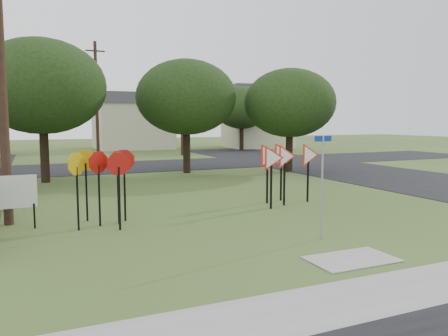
# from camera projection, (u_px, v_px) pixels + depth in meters

# --- Properties ---
(ground) EXTENTS (140.00, 140.00, 0.00)m
(ground) POSITION_uv_depth(u_px,v_px,m) (294.00, 235.00, 12.10)
(ground) COLOR #39541F
(sidewalk) EXTENTS (30.00, 1.60, 0.02)m
(sidewalk) POSITION_uv_depth(u_px,v_px,m) (415.00, 287.00, 8.28)
(sidewalk) COLOR gray
(sidewalk) RESTS_ON ground
(street_right) EXTENTS (8.00, 50.00, 0.02)m
(street_right) POSITION_uv_depth(u_px,v_px,m) (373.00, 174.00, 26.01)
(street_right) COLOR black
(street_right) RESTS_ON ground
(street_far) EXTENTS (60.00, 8.00, 0.02)m
(street_far) POSITION_uv_depth(u_px,v_px,m) (136.00, 166.00, 30.31)
(street_far) COLOR black
(street_far) RESTS_ON ground
(curb_pad) EXTENTS (2.00, 1.20, 0.02)m
(curb_pad) POSITION_uv_depth(u_px,v_px,m) (352.00, 259.00, 9.92)
(curb_pad) COLOR gray
(curb_pad) RESTS_ON ground
(street_name_sign) EXTENTS (0.57, 0.08, 2.75)m
(street_name_sign) POSITION_uv_depth(u_px,v_px,m) (322.00, 180.00, 11.47)
(street_name_sign) COLOR #9B9EA3
(street_name_sign) RESTS_ON ground
(stop_sign_cluster) EXTENTS (2.08, 1.64, 2.28)m
(stop_sign_cluster) POSITION_uv_depth(u_px,v_px,m) (104.00, 169.00, 13.03)
(stop_sign_cluster) COLOR black
(stop_sign_cluster) RESTS_ON ground
(yield_sign_cluster) EXTENTS (3.00, 1.46, 2.34)m
(yield_sign_cluster) POSITION_uv_depth(u_px,v_px,m) (283.00, 159.00, 16.43)
(yield_sign_cluster) COLOR black
(yield_sign_cluster) RESTS_ON ground
(info_board) EXTENTS (1.27, 0.07, 1.59)m
(info_board) POSITION_uv_depth(u_px,v_px,m) (13.00, 194.00, 12.50)
(info_board) COLOR black
(info_board) RESTS_ON ground
(utility_pole_main) EXTENTS (3.55, 0.33, 10.00)m
(utility_pole_main) POSITION_uv_depth(u_px,v_px,m) (2.00, 50.00, 12.74)
(utility_pole_main) COLOR #39251A
(utility_pole_main) RESTS_ON ground
(far_pole_a) EXTENTS (1.40, 0.24, 9.00)m
(far_pole_a) POSITION_uv_depth(u_px,v_px,m) (97.00, 101.00, 32.65)
(far_pole_a) COLOR #39251A
(far_pole_a) RESTS_ON ground
(far_pole_b) EXTENTS (1.40, 0.24, 8.50)m
(far_pole_b) POSITION_uv_depth(u_px,v_px,m) (182.00, 108.00, 39.52)
(far_pole_b) COLOR #39251A
(far_pole_b) RESTS_ON ground
(fence_run) EXTENTS (0.05, 11.55, 1.50)m
(fence_run) POSITION_uv_depth(u_px,v_px,m) (0.00, 191.00, 14.67)
(fence_run) COLOR black
(fence_run) RESTS_ON ground
(house_mid) EXTENTS (8.40, 8.40, 6.20)m
(house_mid) POSITION_uv_depth(u_px,v_px,m) (132.00, 121.00, 49.77)
(house_mid) COLOR beige
(house_mid) RESTS_ON ground
(house_right) EXTENTS (8.30, 8.30, 7.20)m
(house_right) POSITION_uv_depth(u_px,v_px,m) (257.00, 117.00, 51.68)
(house_right) COLOR beige
(house_right) RESTS_ON ground
(tree_near_left) EXTENTS (6.40, 6.40, 7.27)m
(tree_near_left) POSITION_uv_depth(u_px,v_px,m) (42.00, 87.00, 21.92)
(tree_near_left) COLOR black
(tree_near_left) RESTS_ON ground
(tree_near_mid) EXTENTS (6.00, 6.00, 6.80)m
(tree_near_mid) POSITION_uv_depth(u_px,v_px,m) (186.00, 97.00, 26.07)
(tree_near_mid) COLOR black
(tree_near_mid) RESTS_ON ground
(tree_near_right) EXTENTS (5.60, 5.60, 6.33)m
(tree_near_right) POSITION_uv_depth(u_px,v_px,m) (290.00, 103.00, 26.68)
(tree_near_right) COLOR black
(tree_near_right) RESTS_ON ground
(tree_far_right) EXTENTS (6.00, 6.00, 6.80)m
(tree_far_right) POSITION_uv_depth(u_px,v_px,m) (242.00, 108.00, 46.34)
(tree_far_right) COLOR black
(tree_far_right) RESTS_ON ground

